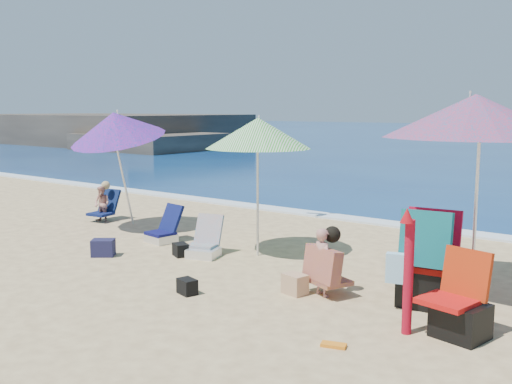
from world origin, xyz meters
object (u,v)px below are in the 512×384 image
Objects in this scene: camp_chair_left at (460,312)px; person_left at (103,203)px; furled_umbrella at (408,265)px; camp_chair_right at (426,271)px; umbrella_blue at (116,126)px; chair_rainbow at (205,245)px; person_center at (324,263)px; umbrella_turquoise at (475,116)px; umbrella_striped at (258,133)px; chair_navy at (164,232)px.

camp_chair_left reaches higher than person_left.
camp_chair_right is (-0.16, 0.95, -0.30)m from furled_umbrella.
umbrella_blue is 3.19m from chair_rainbow.
camp_chair_right reaches higher than chair_rainbow.
furled_umbrella is 1.44m from person_center.
person_center is at bearing 169.83° from camp_chair_left.
umbrella_turquoise is at bearing -2.37° from person_left.
camp_chair_left is at bearing -21.73° from umbrella_striped.
furled_umbrella is 3.94m from chair_rainbow.
chair_navy is at bearing -177.16° from umbrella_turquoise.
camp_chair_right is at bearing 19.06° from person_center.
furled_umbrella is 1.53× the size of person_center.
umbrella_blue reaches higher than furled_umbrella.
umbrella_blue reaches higher than chair_navy.
umbrella_turquoise reaches higher than umbrella_blue.
person_center is (3.66, -0.83, 0.24)m from chair_navy.
camp_chair_right is (4.79, -0.44, 0.25)m from chair_navy.
umbrella_turquoise is at bearing 87.05° from furled_umbrella.
furled_umbrella reaches higher than camp_chair_right.
camp_chair_left is at bearing -48.68° from camp_chair_right.
furled_umbrella is 1.01m from camp_chair_right.
chair_navy is 0.78× the size of person_left.
chair_navy is at bearing -13.40° from person_left.
umbrella_striped is at bearing 151.89° from furled_umbrella.
umbrella_striped is 4.42m from person_left.
chair_navy is (-5.04, -0.25, -2.01)m from umbrella_turquoise.
furled_umbrella is 1.13× the size of camp_chair_right.
umbrella_turquoise reaches higher than person_left.
umbrella_striped is 2.56× the size of person_center.
umbrella_turquoise is 1.09× the size of umbrella_blue.
camp_chair_left is 0.75× the size of camp_chair_right.
umbrella_blue is 3.80× the size of chair_navy.
chair_navy is 3.76m from person_center.
person_left is (-3.54, 0.84, 0.20)m from chair_rainbow.
camp_chair_left is at bearing -10.17° from person_center.
person_center is 1.06× the size of person_left.
furled_umbrella reaches higher than chair_navy.
camp_chair_right is at bearing -5.79° from umbrella_blue.
person_left is at bearing 177.63° from umbrella_turquoise.
furled_umbrella is at bearing -23.42° from person_center.
person_left is at bearing 167.60° from camp_chair_left.
camp_chair_left is 1.08× the size of person_left.
person_left is (-0.94, 0.37, -1.59)m from umbrella_blue.
umbrella_turquoise reaches higher than umbrella_striped.
umbrella_striped is 3.76m from furled_umbrella.
person_center is at bearing -160.94° from camp_chair_right.
chair_rainbow is at bearing -13.36° from chair_navy.
umbrella_striped is 1.88× the size of camp_chair_right.
person_left is at bearing 176.31° from umbrella_striped.
umbrella_turquoise is 3.07× the size of person_center.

